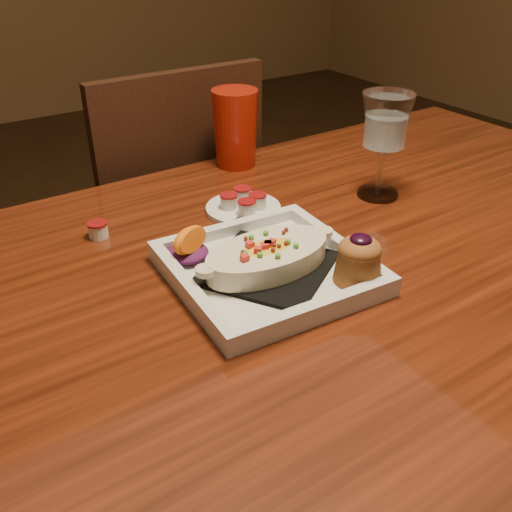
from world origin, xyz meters
TOP-DOWN VIEW (x-y plane):
  - table at (0.00, 0.00)m, footprint 1.50×0.90m
  - chair_far at (-0.00, 0.63)m, footprint 0.42×0.42m
  - plate at (-0.12, -0.01)m, footprint 0.29×0.29m
  - goblet at (0.20, 0.11)m, footprint 0.09×0.09m
  - saucer at (-0.04, 0.20)m, footprint 0.13×0.13m
  - creamer_loose at (-0.29, 0.25)m, footprint 0.03×0.03m
  - red_tumbler at (0.06, 0.39)m, footprint 0.09×0.09m

SIDE VIEW (x-z plane):
  - chair_far at x=0.00m, z-range 0.04..0.97m
  - table at x=0.00m, z-range 0.28..1.03m
  - saucer at x=-0.04m, z-range 0.72..0.81m
  - creamer_loose at x=-0.29m, z-range 0.75..0.78m
  - plate at x=-0.12m, z-range 0.73..0.82m
  - red_tumbler at x=0.06m, z-range 0.75..0.91m
  - goblet at x=0.20m, z-range 0.79..0.98m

